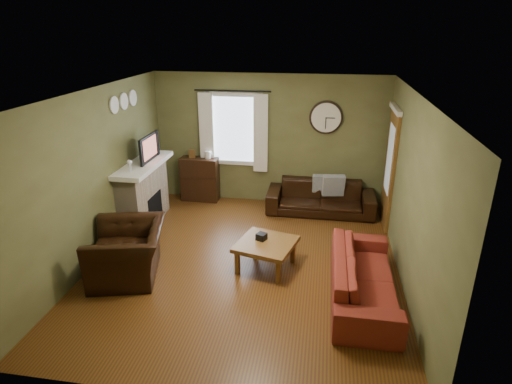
% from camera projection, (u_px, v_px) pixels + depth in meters
% --- Properties ---
extents(floor, '(4.60, 5.20, 0.00)m').
position_uv_depth(floor, '(245.00, 264.00, 6.62)').
color(floor, '#553012').
rests_on(floor, ground).
extents(ceiling, '(4.60, 5.20, 0.00)m').
position_uv_depth(ceiling, '(244.00, 94.00, 5.66)').
color(ceiling, white).
rests_on(ceiling, ground).
extents(wall_left, '(0.00, 5.20, 2.60)m').
position_uv_depth(wall_left, '(96.00, 177.00, 6.49)').
color(wall_left, brown).
rests_on(wall_left, ground).
extents(wall_right, '(0.00, 5.20, 2.60)m').
position_uv_depth(wall_right, '(411.00, 195.00, 5.79)').
color(wall_right, brown).
rests_on(wall_right, ground).
extents(wall_back, '(4.60, 0.00, 2.60)m').
position_uv_depth(wall_back, '(269.00, 140.00, 8.53)').
color(wall_back, brown).
rests_on(wall_back, ground).
extents(wall_front, '(4.60, 0.00, 2.60)m').
position_uv_depth(wall_front, '(190.00, 288.00, 3.75)').
color(wall_front, brown).
rests_on(wall_front, ground).
extents(fireplace, '(0.40, 1.40, 1.10)m').
position_uv_depth(fireplace, '(144.00, 195.00, 7.79)').
color(fireplace, tan).
rests_on(fireplace, floor).
extents(firebox, '(0.04, 0.60, 0.55)m').
position_uv_depth(firebox, '(155.00, 209.00, 7.85)').
color(firebox, black).
rests_on(firebox, fireplace).
extents(mantel, '(0.58, 1.60, 0.08)m').
position_uv_depth(mantel, '(142.00, 165.00, 7.57)').
color(mantel, white).
rests_on(mantel, fireplace).
extents(tv, '(0.08, 0.60, 0.35)m').
position_uv_depth(tv, '(145.00, 151.00, 7.62)').
color(tv, black).
rests_on(tv, mantel).
extents(tv_screen, '(0.02, 0.62, 0.36)m').
position_uv_depth(tv_screen, '(149.00, 148.00, 7.59)').
color(tv_screen, '#994C3F').
rests_on(tv_screen, mantel).
extents(medallion_left, '(0.28, 0.28, 0.03)m').
position_uv_depth(medallion_left, '(114.00, 105.00, 6.87)').
color(medallion_left, white).
rests_on(medallion_left, wall_left).
extents(medallion_mid, '(0.28, 0.28, 0.03)m').
position_uv_depth(medallion_mid, '(124.00, 101.00, 7.19)').
color(medallion_mid, white).
rests_on(medallion_mid, wall_left).
extents(medallion_right, '(0.28, 0.28, 0.03)m').
position_uv_depth(medallion_right, '(133.00, 98.00, 7.51)').
color(medallion_right, white).
rests_on(medallion_right, wall_left).
extents(window_pane, '(1.00, 0.02, 1.30)m').
position_uv_depth(window_pane, '(234.00, 129.00, 8.54)').
color(window_pane, silver).
rests_on(window_pane, wall_back).
extents(curtain_rod, '(0.03, 0.03, 1.50)m').
position_uv_depth(curtain_rod, '(232.00, 91.00, 8.17)').
color(curtain_rod, black).
rests_on(curtain_rod, wall_back).
extents(curtain_left, '(0.28, 0.04, 1.55)m').
position_uv_depth(curtain_left, '(206.00, 132.00, 8.55)').
color(curtain_left, silver).
rests_on(curtain_left, wall_back).
extents(curtain_right, '(0.28, 0.04, 1.55)m').
position_uv_depth(curtain_right, '(261.00, 134.00, 8.38)').
color(curtain_right, silver).
rests_on(curtain_right, wall_back).
extents(wall_clock, '(0.64, 0.06, 0.64)m').
position_uv_depth(wall_clock, '(326.00, 118.00, 8.13)').
color(wall_clock, white).
rests_on(wall_clock, wall_back).
extents(door, '(0.05, 0.90, 2.10)m').
position_uv_depth(door, '(390.00, 170.00, 7.59)').
color(door, brown).
rests_on(door, floor).
extents(bookshelf, '(0.77, 0.33, 0.91)m').
position_uv_depth(bookshelf, '(200.00, 179.00, 8.88)').
color(bookshelf, black).
rests_on(bookshelf, floor).
extents(book, '(0.24, 0.25, 0.02)m').
position_uv_depth(book, '(206.00, 153.00, 8.90)').
color(book, brown).
rests_on(book, bookshelf).
extents(sofa_brown, '(2.07, 0.81, 0.60)m').
position_uv_depth(sofa_brown, '(321.00, 198.00, 8.34)').
color(sofa_brown, black).
rests_on(sofa_brown, floor).
extents(pillow_left, '(0.37, 0.14, 0.36)m').
position_uv_depth(pillow_left, '(322.00, 183.00, 8.37)').
color(pillow_left, gray).
rests_on(pillow_left, sofa_brown).
extents(pillow_right, '(0.43, 0.20, 0.42)m').
position_uv_depth(pillow_right, '(333.00, 185.00, 8.27)').
color(pillow_right, gray).
rests_on(pillow_right, sofa_brown).
extents(sofa_red, '(0.82, 2.11, 0.62)m').
position_uv_depth(sofa_red, '(364.00, 277.00, 5.72)').
color(sofa_red, maroon).
rests_on(sofa_red, floor).
extents(armchair, '(1.29, 1.39, 0.76)m').
position_uv_depth(armchair, '(128.00, 252.00, 6.21)').
color(armchair, black).
rests_on(armchair, floor).
extents(coffee_table, '(0.98, 0.98, 0.43)m').
position_uv_depth(coffee_table, '(266.00, 255.00, 6.45)').
color(coffee_table, brown).
rests_on(coffee_table, floor).
extents(tissue_box, '(0.18, 0.18, 0.10)m').
position_uv_depth(tissue_box, '(261.00, 241.00, 6.46)').
color(tissue_box, black).
rests_on(tissue_box, coffee_table).
extents(wine_glass_a, '(0.07, 0.07, 0.21)m').
position_uv_depth(wine_glass_a, '(129.00, 166.00, 7.03)').
color(wine_glass_a, white).
rests_on(wine_glass_a, mantel).
extents(wine_glass_b, '(0.07, 0.07, 0.19)m').
position_uv_depth(wine_glass_b, '(131.00, 166.00, 7.08)').
color(wine_glass_b, white).
rests_on(wine_glass_b, mantel).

